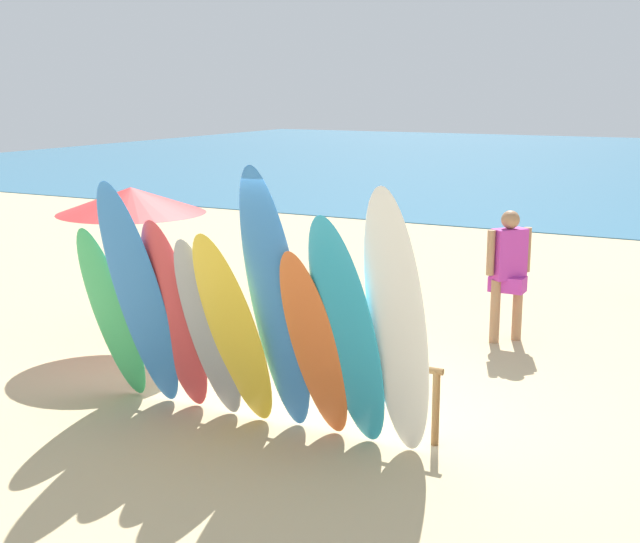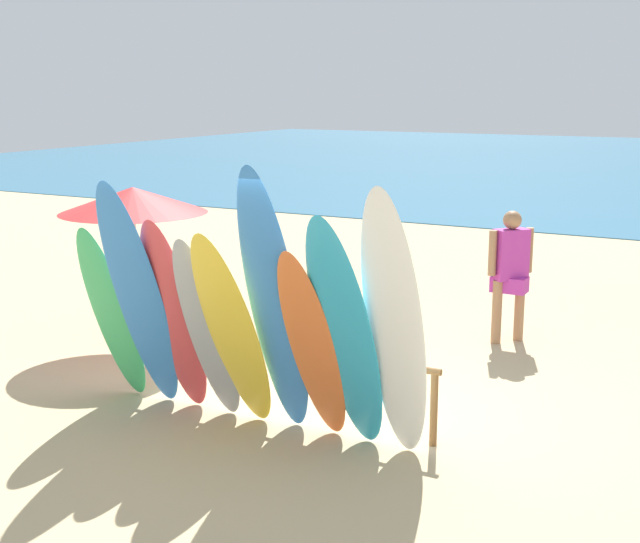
% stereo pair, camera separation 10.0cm
% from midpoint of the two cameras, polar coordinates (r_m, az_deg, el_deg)
% --- Properties ---
extents(ground, '(60.00, 60.00, 0.00)m').
position_cam_midpoint_polar(ground, '(21.77, 16.48, 3.01)').
color(ground, tan).
extents(surfboard_rack, '(3.55, 0.07, 0.74)m').
position_cam_midpoint_polar(surfboard_rack, '(8.70, -2.79, -5.64)').
color(surfboard_rack, brown).
rests_on(surfboard_rack, ground).
extents(surfboard_green_0, '(0.59, 0.79, 1.92)m').
position_cam_midpoint_polar(surfboard_green_0, '(9.10, -13.21, -2.76)').
color(surfboard_green_0, '#38B266').
rests_on(surfboard_green_0, ground).
extents(surfboard_blue_1, '(0.63, 1.08, 2.43)m').
position_cam_midpoint_polar(surfboard_blue_1, '(8.62, -11.48, -1.75)').
color(surfboard_blue_1, '#337AD1').
rests_on(surfboard_blue_1, ground).
extents(surfboard_red_2, '(0.55, 0.83, 2.06)m').
position_cam_midpoint_polar(surfboard_red_2, '(8.58, -9.21, -3.00)').
color(surfboard_red_2, '#D13D42').
rests_on(surfboard_red_2, ground).
extents(surfboard_grey_3, '(0.54, 0.82, 1.92)m').
position_cam_midpoint_polar(surfboard_grey_3, '(8.34, -7.09, -3.88)').
color(surfboard_grey_3, '#999EA3').
rests_on(surfboard_grey_3, ground).
extents(surfboard_yellow_4, '(0.65, 0.98, 2.02)m').
position_cam_midpoint_polar(surfboard_yellow_4, '(8.08, -5.43, -4.01)').
color(surfboard_yellow_4, yellow).
rests_on(surfboard_yellow_4, ground).
extents(surfboard_blue_5, '(0.59, 1.10, 2.63)m').
position_cam_midpoint_polar(surfboard_blue_5, '(7.76, -2.63, -2.29)').
color(surfboard_blue_5, '#337AD1').
rests_on(surfboard_blue_5, ground).
extents(surfboard_orange_6, '(0.59, 0.91, 1.91)m').
position_cam_midpoint_polar(surfboard_orange_6, '(7.78, -0.12, -5.00)').
color(surfboard_orange_6, orange).
rests_on(surfboard_orange_6, ground).
extents(surfboard_teal_7, '(0.66, 1.00, 2.25)m').
position_cam_midpoint_polar(surfboard_teal_7, '(7.50, 2.07, -4.29)').
color(surfboard_teal_7, '#289EC6').
rests_on(surfboard_teal_7, ground).
extents(surfboard_white_8, '(0.54, 0.90, 2.51)m').
position_cam_midpoint_polar(surfboard_white_8, '(7.29, 5.33, -3.78)').
color(surfboard_white_8, white).
rests_on(surfboard_white_8, ground).
extents(beachgoer_by_water, '(0.45, 0.52, 1.71)m').
position_cam_midpoint_polar(beachgoer_by_water, '(11.30, 12.65, 0.28)').
color(beachgoer_by_water, '#9E704C').
rests_on(beachgoer_by_water, ground).
extents(beach_chair_red, '(0.58, 0.74, 0.82)m').
position_cam_midpoint_polar(beach_chair_red, '(13.23, -10.36, -0.39)').
color(beach_chair_red, '#B7B7BC').
rests_on(beach_chair_red, ground).
extents(beach_umbrella, '(1.87, 1.87, 2.01)m').
position_cam_midpoint_polar(beach_umbrella, '(11.14, -11.95, 4.61)').
color(beach_umbrella, silver).
rests_on(beach_umbrella, ground).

